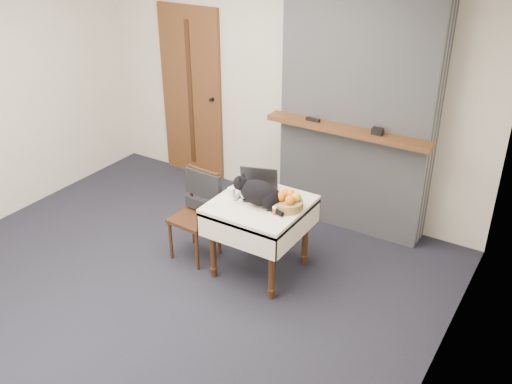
{
  "coord_description": "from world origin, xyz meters",
  "views": [
    {
      "loc": [
        2.81,
        -3.06,
        3.05
      ],
      "look_at": [
        0.56,
        0.57,
        0.82
      ],
      "focal_mm": 40.0,
      "sensor_mm": 36.0,
      "label": 1
    }
  ],
  "objects_px": {
    "cream_jar": "(231,192)",
    "chair": "(199,202)",
    "door": "(192,94)",
    "laptop": "(257,190)",
    "pill_bottle": "(274,210)",
    "fruit_basket": "(288,202)",
    "side_table": "(260,214)",
    "cat": "(260,193)"
  },
  "relations": [
    {
      "from": "door",
      "to": "side_table",
      "type": "xyz_separation_m",
      "value": [
        1.77,
        -1.36,
        -0.41
      ]
    },
    {
      "from": "cat",
      "to": "chair",
      "type": "relative_size",
      "value": 0.63
    },
    {
      "from": "chair",
      "to": "side_table",
      "type": "bearing_deg",
      "value": 6.6
    },
    {
      "from": "side_table",
      "to": "chair",
      "type": "distance_m",
      "value": 0.64
    },
    {
      "from": "side_table",
      "to": "chair",
      "type": "bearing_deg",
      "value": -176.82
    },
    {
      "from": "fruit_basket",
      "to": "cat",
      "type": "bearing_deg",
      "value": -161.93
    },
    {
      "from": "fruit_basket",
      "to": "pill_bottle",
      "type": "bearing_deg",
      "value": -105.32
    },
    {
      "from": "cat",
      "to": "side_table",
      "type": "bearing_deg",
      "value": 111.53
    },
    {
      "from": "laptop",
      "to": "fruit_basket",
      "type": "relative_size",
      "value": 1.54
    },
    {
      "from": "cream_jar",
      "to": "chair",
      "type": "bearing_deg",
      "value": -179.44
    },
    {
      "from": "laptop",
      "to": "fruit_basket",
      "type": "distance_m",
      "value": 0.34
    },
    {
      "from": "door",
      "to": "laptop",
      "type": "bearing_deg",
      "value": -37.14
    },
    {
      "from": "side_table",
      "to": "chair",
      "type": "relative_size",
      "value": 0.92
    },
    {
      "from": "cat",
      "to": "pill_bottle",
      "type": "relative_size",
      "value": 7.44
    },
    {
      "from": "pill_bottle",
      "to": "laptop",
      "type": "bearing_deg",
      "value": 145.87
    },
    {
      "from": "door",
      "to": "laptop",
      "type": "distance_m",
      "value": 2.12
    },
    {
      "from": "pill_bottle",
      "to": "chair",
      "type": "distance_m",
      "value": 0.87
    },
    {
      "from": "pill_bottle",
      "to": "chair",
      "type": "relative_size",
      "value": 0.08
    },
    {
      "from": "door",
      "to": "cat",
      "type": "height_order",
      "value": "door"
    },
    {
      "from": "fruit_basket",
      "to": "laptop",
      "type": "bearing_deg",
      "value": 172.22
    },
    {
      "from": "side_table",
      "to": "pill_bottle",
      "type": "distance_m",
      "value": 0.28
    },
    {
      "from": "side_table",
      "to": "cream_jar",
      "type": "relative_size",
      "value": 9.83
    },
    {
      "from": "laptop",
      "to": "cream_jar",
      "type": "distance_m",
      "value": 0.22
    },
    {
      "from": "cat",
      "to": "cream_jar",
      "type": "bearing_deg",
      "value": 174.11
    },
    {
      "from": "door",
      "to": "cream_jar",
      "type": "relative_size",
      "value": 25.21
    },
    {
      "from": "laptop",
      "to": "pill_bottle",
      "type": "distance_m",
      "value": 0.35
    },
    {
      "from": "laptop",
      "to": "pill_bottle",
      "type": "relative_size",
      "value": 5.66
    },
    {
      "from": "side_table",
      "to": "pill_bottle",
      "type": "height_order",
      "value": "pill_bottle"
    },
    {
      "from": "door",
      "to": "side_table",
      "type": "distance_m",
      "value": 2.27
    },
    {
      "from": "cream_jar",
      "to": "fruit_basket",
      "type": "height_order",
      "value": "fruit_basket"
    },
    {
      "from": "fruit_basket",
      "to": "chair",
      "type": "bearing_deg",
      "value": -175.13
    },
    {
      "from": "cream_jar",
      "to": "fruit_basket",
      "type": "distance_m",
      "value": 0.53
    },
    {
      "from": "door",
      "to": "fruit_basket",
      "type": "relative_size",
      "value": 7.56
    },
    {
      "from": "fruit_basket",
      "to": "chair",
      "type": "distance_m",
      "value": 0.91
    },
    {
      "from": "cat",
      "to": "fruit_basket",
      "type": "relative_size",
      "value": 2.02
    },
    {
      "from": "door",
      "to": "side_table",
      "type": "relative_size",
      "value": 2.56
    },
    {
      "from": "side_table",
      "to": "cream_jar",
      "type": "height_order",
      "value": "cream_jar"
    },
    {
      "from": "pill_bottle",
      "to": "cat",
      "type": "bearing_deg",
      "value": 158.04
    },
    {
      "from": "laptop",
      "to": "pill_bottle",
      "type": "xyz_separation_m",
      "value": [
        0.29,
        -0.2,
        -0.02
      ]
    },
    {
      "from": "side_table",
      "to": "fruit_basket",
      "type": "height_order",
      "value": "fruit_basket"
    },
    {
      "from": "chair",
      "to": "cream_jar",
      "type": "bearing_deg",
      "value": 3.98
    },
    {
      "from": "laptop",
      "to": "cat",
      "type": "relative_size",
      "value": 0.76
    }
  ]
}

